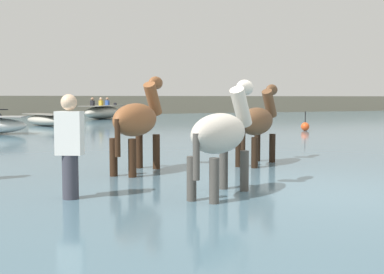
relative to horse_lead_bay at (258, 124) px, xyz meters
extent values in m
plane|color=#84755B|center=(-0.56, -2.72, -1.10)|extent=(120.00, 120.00, 0.00)
cube|color=#476675|center=(-0.56, 7.28, -0.93)|extent=(90.00, 90.00, 0.33)
ellipsoid|color=brown|center=(-0.06, -0.04, 0.05)|extent=(1.31, 1.14, 0.52)
cylinder|color=black|center=(0.21, 0.36, -0.66)|extent=(0.12, 0.12, 0.88)
cylinder|color=black|center=(0.40, 0.11, -0.66)|extent=(0.12, 0.12, 0.88)
cylinder|color=black|center=(-0.52, -0.19, -0.66)|extent=(0.12, 0.12, 0.88)
cylinder|color=black|center=(-0.33, -0.44, -0.66)|extent=(0.12, 0.12, 0.88)
cylinder|color=brown|center=(0.49, 0.37, 0.37)|extent=(0.50, 0.45, 0.60)
ellipsoid|color=brown|center=(0.59, 0.45, 0.65)|extent=(0.47, 0.42, 0.22)
cylinder|color=black|center=(-0.55, -0.42, -0.19)|extent=(0.08, 0.08, 0.56)
ellipsoid|color=brown|center=(-2.43, -0.09, 0.12)|extent=(1.29, 1.34, 0.55)
cylinder|color=black|center=(-2.22, 0.38, -0.63)|extent=(0.13, 0.13, 0.94)
cylinder|color=black|center=(-1.98, 0.16, -0.63)|extent=(0.13, 0.13, 0.94)
cylinder|color=black|center=(-2.88, -0.33, -0.63)|extent=(0.13, 0.13, 0.94)
cylinder|color=black|center=(-2.63, -0.56, -0.63)|extent=(0.13, 0.13, 0.94)
cylinder|color=brown|center=(-1.94, 0.45, 0.47)|extent=(0.50, 0.52, 0.64)
ellipsoid|color=brown|center=(-1.84, 0.55, 0.76)|extent=(0.47, 0.48, 0.24)
cylinder|color=black|center=(-2.87, -0.57, -0.14)|extent=(0.09, 0.09, 0.59)
ellipsoid|color=beige|center=(-2.04, -2.43, 0.04)|extent=(1.29, 1.13, 0.52)
cylinder|color=#45423C|center=(-1.77, -2.03, -0.66)|extent=(0.12, 0.12, 0.87)
cylinder|color=#45423C|center=(-1.58, -2.28, -0.66)|extent=(0.12, 0.12, 0.87)
cylinder|color=#45423C|center=(-2.49, -2.57, -0.66)|extent=(0.12, 0.12, 0.87)
cylinder|color=#45423C|center=(-2.30, -2.82, -0.66)|extent=(0.12, 0.12, 0.87)
cylinder|color=beige|center=(-1.50, -2.02, 0.36)|extent=(0.50, 0.45, 0.59)
ellipsoid|color=beige|center=(-1.39, -1.94, 0.63)|extent=(0.46, 0.41, 0.22)
cylinder|color=#45423C|center=(-2.52, -2.80, -0.20)|extent=(0.08, 0.08, 0.55)
ellipsoid|color=#B2AD9E|center=(-2.08, 14.79, -0.52)|extent=(1.90, 3.04, 0.49)
cube|color=slate|center=(-2.08, 14.79, -0.26)|extent=(1.82, 2.91, 0.04)
cube|color=black|center=(-1.57, 13.49, -0.19)|extent=(0.19, 0.17, 0.18)
ellipsoid|color=#B2AD9E|center=(2.00, 21.03, -0.39)|extent=(3.50, 3.96, 0.75)
cube|color=slate|center=(2.00, 21.03, 0.00)|extent=(3.36, 3.80, 0.04)
cube|color=black|center=(3.16, 22.53, 0.07)|extent=(0.20, 0.19, 0.18)
cube|color=#232328|center=(1.22, 20.23, 0.17)|extent=(0.30, 0.32, 0.30)
sphere|color=#A37556|center=(1.22, 20.23, 0.41)|extent=(0.18, 0.18, 0.18)
cube|color=gold|center=(1.92, 21.09, 0.17)|extent=(0.30, 0.32, 0.30)
sphere|color=tan|center=(1.92, 21.09, 0.41)|extent=(0.18, 0.18, 0.18)
cube|color=#3356A8|center=(2.53, 22.02, 0.17)|extent=(0.30, 0.32, 0.30)
sphere|color=#A37556|center=(2.53, 22.02, 0.41)|extent=(0.18, 0.18, 0.18)
cylinder|color=#383842|center=(-3.82, -1.86, -0.66)|extent=(0.20, 0.20, 0.88)
cube|color=white|center=(-3.82, -1.86, 0.05)|extent=(0.38, 0.33, 0.54)
sphere|color=beige|center=(-3.82, -1.86, 0.43)|extent=(0.20, 0.20, 0.20)
sphere|color=#E54C1E|center=(6.58, 7.41, -0.61)|extent=(0.32, 0.32, 0.32)
cylinder|color=black|center=(6.58, 7.41, -0.24)|extent=(0.04, 0.04, 0.42)
cube|color=gray|center=(-0.56, 29.46, -0.24)|extent=(80.00, 2.40, 1.72)
camera|label=1|loc=(-4.86, -8.02, 0.49)|focal=46.05mm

